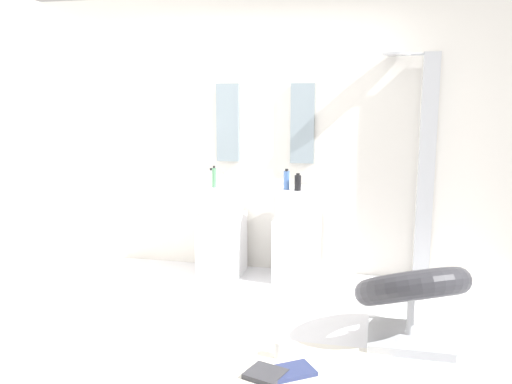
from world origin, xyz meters
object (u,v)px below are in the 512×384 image
shower_column (425,164)px  soap_bottle_grey (212,178)px  soap_bottle_blue (287,180)px  soap_bottle_white (212,178)px  pedestal_sink_left (222,230)px  lounge_chair (412,294)px  magazine_charcoal (266,374)px  magazine_navy (291,371)px  pedestal_sink_right (297,234)px  soap_bottle_clear (287,181)px  soap_bottle_green (214,177)px  soap_bottle_black (298,183)px  coffee_mug (279,349)px

shower_column → soap_bottle_grey: 1.94m
soap_bottle_blue → soap_bottle_white: bearing=179.2°
pedestal_sink_left → soap_bottle_grey: 0.50m
lounge_chair → magazine_charcoal: lounge_chair is taller
pedestal_sink_left → magazine_navy: bearing=-61.5°
lounge_chair → pedestal_sink_right: bearing=130.3°
shower_column → soap_bottle_clear: (-1.19, -0.22, -0.16)m
soap_bottle_blue → soap_bottle_clear: 0.05m
soap_bottle_clear → soap_bottle_white: bearing=-177.4°
magazine_charcoal → soap_bottle_green: 2.11m
magazine_navy → soap_bottle_grey: (-1.06, 1.81, 0.89)m
soap_bottle_grey → soap_bottle_black: size_ratio=0.81×
magazine_navy → soap_bottle_clear: soap_bottle_clear is taller
lounge_chair → magazine_charcoal: 1.16m
lounge_chair → soap_bottle_green: 2.07m
pedestal_sink_right → soap_bottle_green: 0.92m
magazine_charcoal → coffee_mug: size_ratio=2.01×
shower_column → soap_bottle_grey: size_ratio=16.49×
soap_bottle_black → soap_bottle_clear: size_ratio=1.05×
pedestal_sink_left → pedestal_sink_right: bearing=0.0°
soap_bottle_black → shower_column: bearing=15.5°
pedestal_sink_right → shower_column: (1.10, 0.19, 0.65)m
shower_column → soap_bottle_clear: size_ratio=14.00×
magazine_navy → coffee_mug: 0.22m
soap_bottle_black → soap_bottle_white: size_ratio=0.91×
soap_bottle_white → pedestal_sink_left: bearing=38.9°
magazine_charcoal → soap_bottle_clear: soap_bottle_clear is taller
coffee_mug → soap_bottle_white: 1.96m
pedestal_sink_left → soap_bottle_blue: soap_bottle_blue is taller
magazine_charcoal → soap_bottle_blue: (-0.18, 1.75, 0.91)m
soap_bottle_clear → soap_bottle_green: bearing=-172.3°
shower_column → magazine_navy: shower_column is taller
pedestal_sink_right → soap_bottle_clear: size_ratio=6.52×
soap_bottle_grey → soap_bottle_black: soap_bottle_black is taller
soap_bottle_grey → soap_bottle_clear: size_ratio=0.85×
shower_column → magazine_navy: size_ratio=7.58×
pedestal_sink_left → soap_bottle_black: 0.89m
pedestal_sink_left → lounge_chair: 2.02m
shower_column → soap_bottle_green: size_ratio=10.36×
soap_bottle_clear → soap_bottle_grey: bearing=173.4°
soap_bottle_white → soap_bottle_clear: (0.70, 0.03, -0.01)m
magazine_navy → soap_bottle_blue: 1.94m
soap_bottle_white → soap_bottle_blue: size_ratio=0.92×
coffee_mug → soap_bottle_black: size_ratio=0.71×
soap_bottle_grey → soap_bottle_clear: (0.73, -0.09, 0.01)m
pedestal_sink_right → soap_bottle_grey: 0.96m
pedestal_sink_right → magazine_navy: (0.23, -1.75, -0.41)m
lounge_chair → shower_column: bearing=83.7°
coffee_mug → soap_bottle_clear: bearing=97.9°
pedestal_sink_left → shower_column: bearing=6.1°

